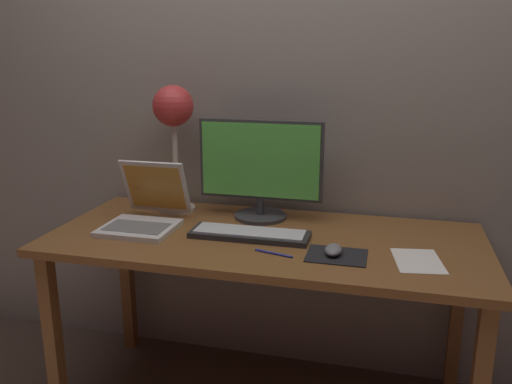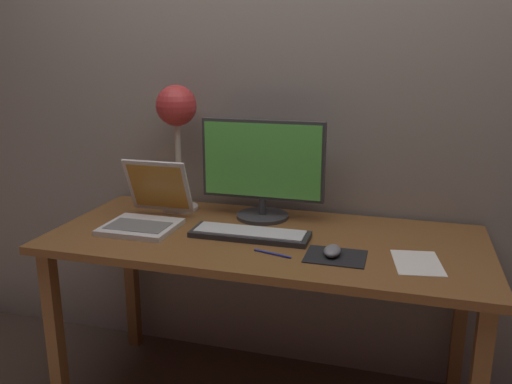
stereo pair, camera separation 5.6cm
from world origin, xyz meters
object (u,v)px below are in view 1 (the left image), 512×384
laptop (147,208)px  mouse (333,250)px  keyboard_main (250,234)px  desk_lamp (173,115)px  pen (274,253)px  monitor (261,167)px

laptop → mouse: size_ratio=3.45×
keyboard_main → laptop: bearing=174.6°
desk_lamp → pen: desk_lamp is taller
laptop → pen: laptop is taller
laptop → desk_lamp: 0.40m
mouse → pen: mouse is taller
monitor → laptop: (-0.41, -0.19, -0.15)m
keyboard_main → desk_lamp: 0.61m
mouse → pen: 0.20m
monitor → keyboard_main: monitor is taller
pen → keyboard_main: bearing=130.3°
mouse → pen: (-0.20, -0.04, -0.02)m
keyboard_main → pen: bearing=-49.7°
mouse → keyboard_main: bearing=161.9°
desk_lamp → mouse: (0.71, -0.36, -0.39)m
monitor → pen: bearing=-69.7°
keyboard_main → pen: (0.12, -0.15, -0.01)m
mouse → monitor: bearing=134.8°
keyboard_main → pen: size_ratio=3.15×
mouse → pen: bearing=-168.1°
mouse → desk_lamp: bearing=153.4°
laptop → desk_lamp: desk_lamp is taller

